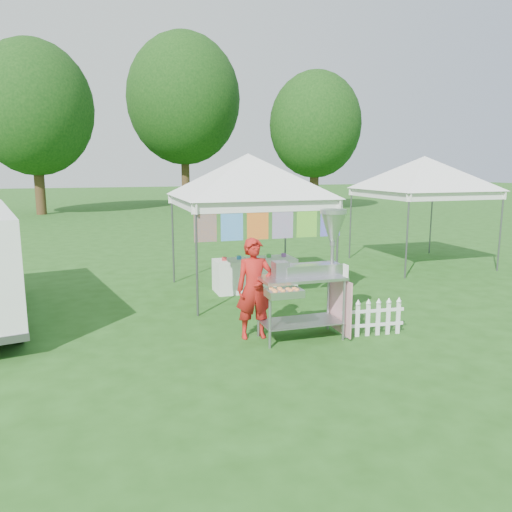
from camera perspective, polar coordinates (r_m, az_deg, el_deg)
name	(u,v)px	position (r m, az deg, el deg)	size (l,w,h in m)	color
ground	(315,345)	(7.92, 6.72, -10.08)	(120.00, 120.00, 0.00)	#224D16
canopy_main	(248,154)	(10.70, -0.91, 11.57)	(4.24, 4.24, 3.45)	#59595E
canopy_right	(425,156)	(14.58, 18.73, 10.72)	(4.24, 4.24, 3.45)	#59595E
tree_left	(34,108)	(31.02, -24.06, 15.16)	(6.40, 6.40, 9.53)	#3D2B16
tree_mid	(184,99)	(35.54, -8.27, 17.30)	(7.60, 7.60, 11.52)	#3D2B16
tree_right	(315,125)	(31.69, 6.80, 14.65)	(5.60, 5.60, 8.42)	#3D2B16
donut_cart	(314,264)	(7.96, 6.70, -0.90)	(1.49, 1.00, 2.06)	gray
vendor	(254,289)	(7.98, -0.19, -3.75)	(0.59, 0.39, 1.63)	#A81914
picket_fence	(373,319)	(8.42, 13.22, -6.99)	(1.08, 0.13, 0.56)	white
display_table	(255,274)	(11.13, -0.13, -2.12)	(1.80, 0.70, 0.71)	white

